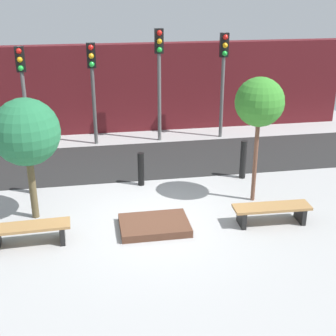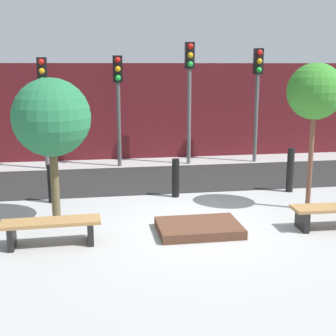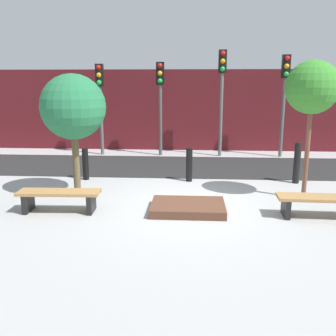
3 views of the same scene
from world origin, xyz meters
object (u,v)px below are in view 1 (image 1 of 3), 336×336
object	(u,v)px
tree_behind_right_bench	(260,103)
tree_behind_left_bench	(26,133)
traffic_light_west	(22,79)
traffic_light_mid_west	(92,75)
traffic_light_east	(223,67)
bollard_far_left	(31,177)
bench_left	(29,231)
traffic_light_mid_east	(159,65)
bollard_left	(141,169)
bench_right	(272,211)
bollard_center	(243,160)
planter_bed	(154,225)

from	to	relation	value
tree_behind_right_bench	tree_behind_left_bench	bearing A→B (deg)	180.00
traffic_light_west	traffic_light_mid_west	size ratio (longest dim) A/B	0.98
traffic_light_east	bollard_far_left	bearing A→B (deg)	-149.00
tree_behind_right_bench	traffic_light_mid_west	xyz separation A→B (m)	(-3.73, 5.06, -0.19)
bench_left	traffic_light_mid_east	size ratio (longest dim) A/B	0.46
traffic_light_mid_east	traffic_light_east	bearing A→B (deg)	-0.01
traffic_light_mid_west	traffic_light_east	size ratio (longest dim) A/B	0.94
bollard_left	traffic_light_east	bearing A→B (deg)	48.39
bollard_far_left	bollard_left	size ratio (longest dim) A/B	0.96
tree_behind_left_bench	traffic_light_mid_east	size ratio (longest dim) A/B	0.76
bench_right	traffic_light_west	distance (m)	8.84
bench_left	bench_right	xyz separation A→B (m)	(5.29, 0.00, -0.01)
bollard_left	traffic_light_mid_east	bearing A→B (deg)	73.51
bollard_far_left	traffic_light_east	size ratio (longest dim) A/B	0.25
bench_left	traffic_light_mid_west	bearing A→B (deg)	74.10
bollard_left	tree_behind_right_bench	bearing A→B (deg)	-27.89
bollard_left	bollard_center	xyz separation A→B (m)	(2.84, 0.00, 0.09)
traffic_light_mid_east	traffic_light_east	world-z (taller)	traffic_light_mid_east
tree_behind_left_bench	bollard_left	world-z (taller)	tree_behind_left_bench
bollard_far_left	bollard_left	xyz separation A→B (m)	(2.84, 0.00, 0.02)
planter_bed	bench_right	bearing A→B (deg)	-4.32
bollard_center	traffic_light_west	size ratio (longest dim) A/B	0.33
bench_left	traffic_light_east	bearing A→B (deg)	44.90
tree_behind_right_bench	bollard_left	bearing A→B (deg)	152.11
bollard_far_left	bollard_center	xyz separation A→B (m)	(5.68, 0.00, 0.11)
bench_left	bench_right	bearing A→B (deg)	-1.95
tree_behind_left_bench	bollard_far_left	world-z (taller)	tree_behind_left_bench
tree_behind_right_bench	bollard_far_left	distance (m)	6.02
traffic_light_mid_west	traffic_light_east	xyz separation A→B (m)	(4.33, 0.00, 0.15)
tree_behind_left_bench	traffic_light_mid_west	bearing A→B (deg)	72.83
bench_right	planter_bed	size ratio (longest dim) A/B	1.15
tree_behind_right_bench	traffic_light_west	xyz separation A→B (m)	(-5.90, 5.06, -0.23)
bench_left	bollard_center	size ratio (longest dim) A/B	1.56
bench_right	tree_behind_left_bench	bearing A→B (deg)	168.87
tree_behind_left_bench	bollard_left	xyz separation A→B (m)	(2.65, 1.40, -1.60)
planter_bed	traffic_light_east	bearing A→B (deg)	61.91
bench_left	traffic_light_east	xyz separation A→B (m)	(5.90, 6.29, 2.13)
planter_bed	traffic_light_east	world-z (taller)	traffic_light_east
tree_behind_right_bench	bollard_left	xyz separation A→B (m)	(-2.65, 1.40, -2.04)
traffic_light_west	traffic_light_mid_west	distance (m)	2.17
planter_bed	bollard_center	size ratio (longest dim) A/B	1.41
bollard_far_left	bench_left	bearing A→B (deg)	-85.81
traffic_light_west	traffic_light_mid_east	distance (m)	4.34
traffic_light_mid_west	traffic_light_east	bearing A→B (deg)	0.01
traffic_light_east	traffic_light_west	bearing A→B (deg)	-179.99
bollard_far_left	traffic_light_east	bearing A→B (deg)	31.00
tree_behind_left_bench	tree_behind_right_bench	bearing A→B (deg)	-0.00
traffic_light_mid_west	traffic_light_mid_east	xyz separation A→B (m)	(2.17, 0.00, 0.26)
bollard_center	traffic_light_mid_east	bearing A→B (deg)	115.62
bench_left	bollard_far_left	world-z (taller)	bollard_far_left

